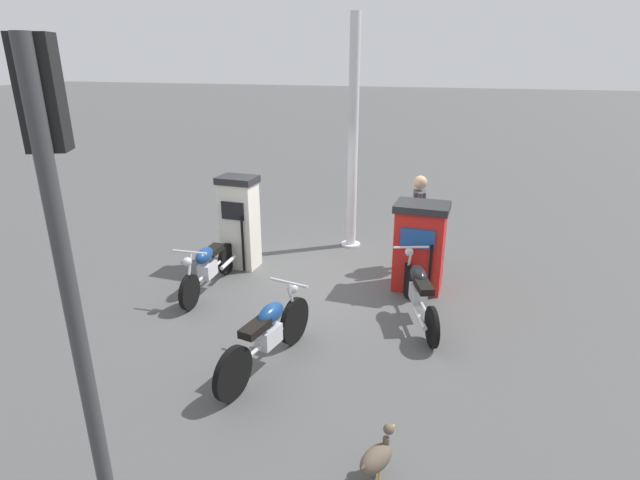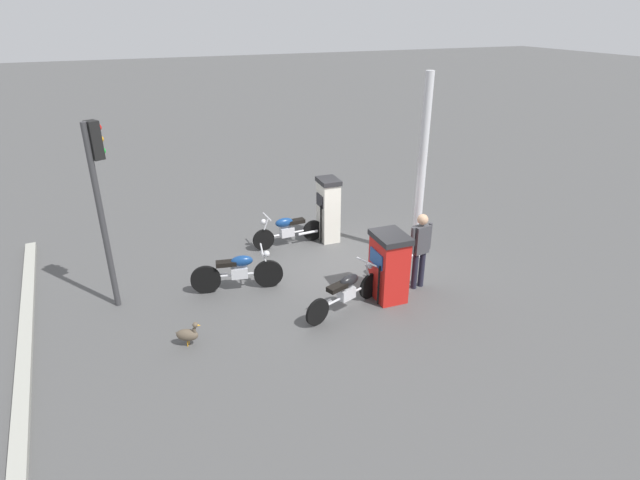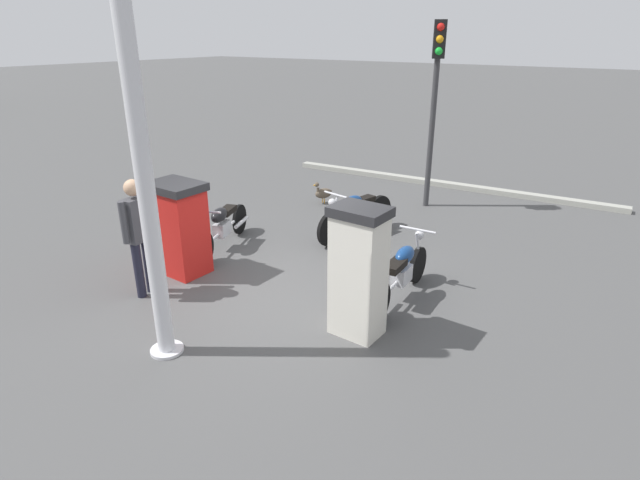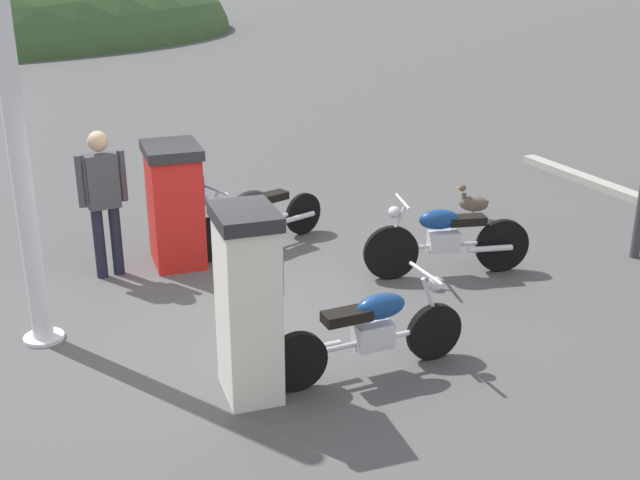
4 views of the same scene
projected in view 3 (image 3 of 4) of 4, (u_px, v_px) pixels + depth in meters
name	position (u px, v px, depth m)	size (l,w,h in m)	color
ground_plane	(275.00, 289.00, 7.74)	(120.00, 120.00, 0.00)	#4C4C4C
fuel_pump_near	(358.00, 272.00, 6.31)	(0.57, 0.69, 1.71)	silver
fuel_pump_far	(179.00, 228.00, 8.05)	(0.71, 0.88, 1.49)	red
motorcycle_near_pump	(401.00, 272.00, 7.30)	(1.97, 0.56, 0.92)	black
motorcycle_far_pump	(222.00, 225.00, 9.03)	(1.97, 0.88, 0.92)	black
motorcycle_extra	(355.00, 214.00, 9.57)	(2.00, 0.68, 0.96)	black
attendant_person	(138.00, 230.00, 7.24)	(0.58, 0.27, 1.75)	#1E1E2D
wandering_duck	(323.00, 193.00, 11.57)	(0.49, 0.37, 0.51)	brown
roadside_traffic_light	(436.00, 85.00, 10.45)	(0.40, 0.30, 3.85)	#38383A
canopy_support_pole	(144.00, 179.00, 5.42)	(0.40, 0.40, 4.48)	silver
road_edge_kerb	(444.00, 184.00, 12.92)	(0.82, 8.29, 0.12)	#9E9E93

